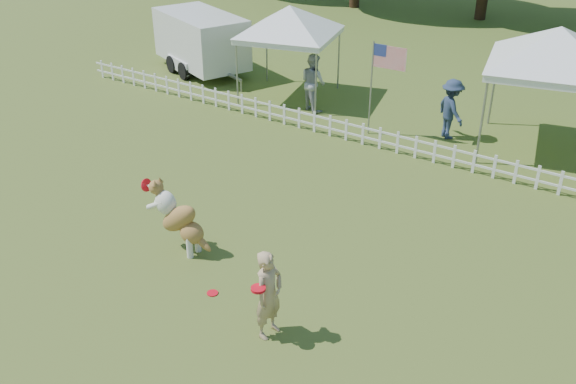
{
  "coord_description": "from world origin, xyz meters",
  "views": [
    {
      "loc": [
        6.32,
        -6.96,
        6.91
      ],
      "look_at": [
        0.26,
        2.0,
        1.1
      ],
      "focal_mm": 40.0,
      "sensor_mm": 36.0,
      "label": 1
    }
  ],
  "objects_px": {
    "canopy_tent_right": "(549,92)",
    "cargo_trailer": "(201,42)",
    "flag_pole": "(371,89)",
    "spectator_b": "(451,109)",
    "dog": "(180,219)",
    "handler": "(269,295)",
    "spectator_a": "(313,82)",
    "canopy_tent_left": "(290,53)",
    "frisbee_on_turf": "(212,293)"
  },
  "relations": [
    {
      "from": "dog",
      "to": "canopy_tent_right",
      "type": "height_order",
      "value": "canopy_tent_right"
    },
    {
      "from": "canopy_tent_left",
      "to": "spectator_a",
      "type": "distance_m",
      "value": 1.45
    },
    {
      "from": "handler",
      "to": "canopy_tent_right",
      "type": "height_order",
      "value": "canopy_tent_right"
    },
    {
      "from": "handler",
      "to": "cargo_trailer",
      "type": "relative_size",
      "value": 0.33
    },
    {
      "from": "dog",
      "to": "spectator_a",
      "type": "bearing_deg",
      "value": 100.67
    },
    {
      "from": "handler",
      "to": "canopy_tent_left",
      "type": "relative_size",
      "value": 0.56
    },
    {
      "from": "spectator_a",
      "to": "handler",
      "type": "bearing_deg",
      "value": 140.26
    },
    {
      "from": "cargo_trailer",
      "to": "flag_pole",
      "type": "xyz_separation_m",
      "value": [
        7.43,
        -1.72,
        0.26
      ]
    },
    {
      "from": "handler",
      "to": "spectator_a",
      "type": "distance_m",
      "value": 10.11
    },
    {
      "from": "dog",
      "to": "canopy_tent_left",
      "type": "height_order",
      "value": "canopy_tent_left"
    },
    {
      "from": "dog",
      "to": "canopy_tent_right",
      "type": "distance_m",
      "value": 9.79
    },
    {
      "from": "spectator_b",
      "to": "canopy_tent_right",
      "type": "bearing_deg",
      "value": -127.62
    },
    {
      "from": "flag_pole",
      "to": "spectator_b",
      "type": "relative_size",
      "value": 1.58
    },
    {
      "from": "handler",
      "to": "frisbee_on_turf",
      "type": "bearing_deg",
      "value": 81.73
    },
    {
      "from": "frisbee_on_turf",
      "to": "canopy_tent_left",
      "type": "height_order",
      "value": "canopy_tent_left"
    },
    {
      "from": "dog",
      "to": "spectator_a",
      "type": "xyz_separation_m",
      "value": [
        -1.95,
        7.87,
        0.15
      ]
    },
    {
      "from": "spectator_a",
      "to": "dog",
      "type": "bearing_deg",
      "value": 125.97
    },
    {
      "from": "spectator_b",
      "to": "cargo_trailer",
      "type": "bearing_deg",
      "value": 34.68
    },
    {
      "from": "canopy_tent_left",
      "to": "canopy_tent_right",
      "type": "height_order",
      "value": "canopy_tent_right"
    },
    {
      "from": "spectator_b",
      "to": "flag_pole",
      "type": "bearing_deg",
      "value": 66.2
    },
    {
      "from": "dog",
      "to": "cargo_trailer",
      "type": "distance_m",
      "value": 11.41
    },
    {
      "from": "handler",
      "to": "spectator_b",
      "type": "distance_m",
      "value": 9.21
    },
    {
      "from": "spectator_b",
      "to": "frisbee_on_turf",
      "type": "bearing_deg",
      "value": 124.05
    },
    {
      "from": "frisbee_on_turf",
      "to": "spectator_b",
      "type": "height_order",
      "value": "spectator_b"
    },
    {
      "from": "canopy_tent_left",
      "to": "frisbee_on_turf",
      "type": "bearing_deg",
      "value": -78.28
    },
    {
      "from": "canopy_tent_right",
      "to": "dog",
      "type": "bearing_deg",
      "value": -129.64
    },
    {
      "from": "spectator_a",
      "to": "canopy_tent_left",
      "type": "bearing_deg",
      "value": -3.14
    },
    {
      "from": "canopy_tent_left",
      "to": "flag_pole",
      "type": "relative_size",
      "value": 1.08
    },
    {
      "from": "canopy_tent_right",
      "to": "cargo_trailer",
      "type": "height_order",
      "value": "canopy_tent_right"
    },
    {
      "from": "dog",
      "to": "canopy_tent_left",
      "type": "bearing_deg",
      "value": 107.34
    },
    {
      "from": "spectator_a",
      "to": "spectator_b",
      "type": "height_order",
      "value": "spectator_a"
    },
    {
      "from": "canopy_tent_left",
      "to": "spectator_b",
      "type": "xyz_separation_m",
      "value": [
        5.37,
        -0.29,
        -0.57
      ]
    },
    {
      "from": "canopy_tent_left",
      "to": "spectator_a",
      "type": "bearing_deg",
      "value": -39.86
    },
    {
      "from": "handler",
      "to": "cargo_trailer",
      "type": "height_order",
      "value": "cargo_trailer"
    },
    {
      "from": "canopy_tent_left",
      "to": "spectator_a",
      "type": "height_order",
      "value": "canopy_tent_left"
    },
    {
      "from": "dog",
      "to": "canopy_tent_left",
      "type": "xyz_separation_m",
      "value": [
        -3.17,
        8.45,
        0.68
      ]
    },
    {
      "from": "handler",
      "to": "frisbee_on_turf",
      "type": "height_order",
      "value": "handler"
    },
    {
      "from": "cargo_trailer",
      "to": "dog",
      "type": "bearing_deg",
      "value": -29.66
    },
    {
      "from": "frisbee_on_turf",
      "to": "flag_pole",
      "type": "distance_m",
      "value": 8.11
    },
    {
      "from": "flag_pole",
      "to": "spectator_b",
      "type": "xyz_separation_m",
      "value": [
        1.91,
        0.97,
        -0.47
      ]
    },
    {
      "from": "spectator_a",
      "to": "canopy_tent_right",
      "type": "bearing_deg",
      "value": -150.75
    },
    {
      "from": "canopy_tent_left",
      "to": "flag_pole",
      "type": "bearing_deg",
      "value": -34.78
    },
    {
      "from": "spectator_a",
      "to": "frisbee_on_turf",
      "type": "bearing_deg",
      "value": 133.23
    },
    {
      "from": "canopy_tent_left",
      "to": "spectator_b",
      "type": "height_order",
      "value": "canopy_tent_left"
    },
    {
      "from": "spectator_b",
      "to": "canopy_tent_left",
      "type": "bearing_deg",
      "value": 36.1
    },
    {
      "from": "flag_pole",
      "to": "canopy_tent_left",
      "type": "bearing_deg",
      "value": 157.73
    },
    {
      "from": "canopy_tent_right",
      "to": "flag_pole",
      "type": "relative_size",
      "value": 1.23
    },
    {
      "from": "canopy_tent_right",
      "to": "spectator_a",
      "type": "bearing_deg",
      "value": 174.65
    },
    {
      "from": "canopy_tent_right",
      "to": "flag_pole",
      "type": "xyz_separation_m",
      "value": [
        -4.16,
        -1.5,
        -0.29
      ]
    },
    {
      "from": "frisbee_on_turf",
      "to": "cargo_trailer",
      "type": "relative_size",
      "value": 0.04
    }
  ]
}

